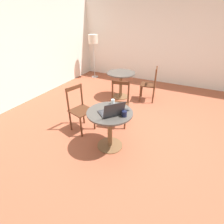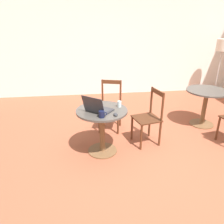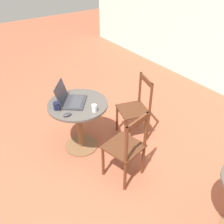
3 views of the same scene
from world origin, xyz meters
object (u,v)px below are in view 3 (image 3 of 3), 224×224
at_px(chair_near_back, 136,109).
at_px(chair_near_right, 127,148).
at_px(mug, 57,106).
at_px(drinking_glass, 94,108).
at_px(laptop, 71,99).
at_px(mouse, 67,115).
at_px(cafe_table_near, 79,115).

distance_m(chair_near_back, chair_near_right, 0.82).
relative_size(mug, drinking_glass, 1.29).
relative_size(chair_near_back, laptop, 1.92).
relative_size(chair_near_right, drinking_glass, 10.03).
xyz_separation_m(chair_near_back, mouse, (-0.05, -1.01, 0.28)).
height_order(chair_near_back, mug, chair_near_back).
relative_size(cafe_table_near, drinking_glass, 8.40).
height_order(cafe_table_near, laptop, laptop).
bearing_deg(mug, mouse, 11.49).
bearing_deg(chair_near_right, chair_near_back, 133.29).
bearing_deg(chair_near_right, mug, -150.72).
bearing_deg(mouse, drinking_glass, 71.58).
xyz_separation_m(chair_near_right, mug, (-0.81, -0.45, 0.31)).
xyz_separation_m(cafe_table_near, laptop, (-0.06, -0.06, 0.24)).
relative_size(laptop, drinking_glass, 5.21).
bearing_deg(chair_near_back, cafe_table_near, -105.88).
height_order(cafe_table_near, mug, mug).
height_order(chair_near_back, chair_near_right, same).
relative_size(cafe_table_near, chair_near_back, 0.84).
distance_m(chair_near_back, drinking_glass, 0.77).
height_order(laptop, mug, laptop).
distance_m(cafe_table_near, chair_near_back, 0.82).
bearing_deg(mug, chair_near_right, 29.28).
bearing_deg(chair_near_back, mug, -103.13).
relative_size(chair_near_back, mouse, 9.21).
relative_size(mouse, drinking_glass, 1.09).
distance_m(chair_near_right, mug, 0.98).
height_order(chair_near_right, mug, chair_near_right).
height_order(chair_near_back, drinking_glass, chair_near_back).
height_order(chair_near_right, laptop, laptop).
relative_size(chair_near_right, laptop, 1.92).
height_order(chair_near_back, mouse, chair_near_back).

